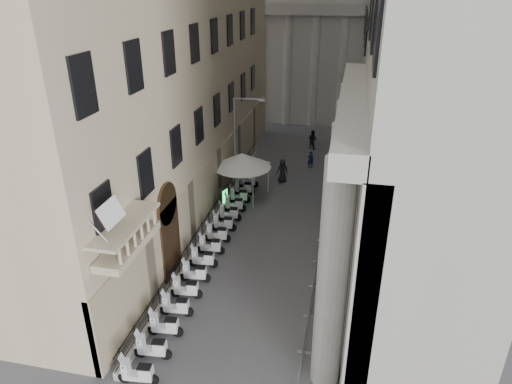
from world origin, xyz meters
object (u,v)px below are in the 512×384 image
at_px(scooter_0, 140,383).
at_px(security_tent, 240,159).
at_px(info_kiosk, 224,198).
at_px(pedestrian_b, 312,139).
at_px(pedestrian_a, 310,160).
at_px(street_lamp, 238,137).

distance_m(scooter_0, security_tent, 19.23).
relative_size(info_kiosk, pedestrian_b, 0.90).
xyz_separation_m(security_tent, info_kiosk, (-0.59, -2.68, -2.10)).
distance_m(scooter_0, pedestrian_a, 26.10).
distance_m(street_lamp, pedestrian_b, 12.51).
relative_size(info_kiosk, pedestrian_a, 1.10).
bearing_deg(scooter_0, street_lamp, -3.60).
height_order(security_tent, street_lamp, street_lamp).
distance_m(scooter_0, pedestrian_b, 31.22).
distance_m(info_kiosk, pedestrian_b, 15.46).
distance_m(security_tent, pedestrian_b, 12.90).
bearing_deg(pedestrian_a, street_lamp, 28.24).
bearing_deg(info_kiosk, pedestrian_a, 77.89).
relative_size(scooter_0, info_kiosk, 0.87).
bearing_deg(scooter_0, pedestrian_a, -15.39).
bearing_deg(street_lamp, pedestrian_b, 66.08).
distance_m(info_kiosk, pedestrian_a, 10.83).
height_order(info_kiosk, pedestrian_b, pedestrian_b).
xyz_separation_m(scooter_0, pedestrian_b, (4.18, 30.92, 0.95)).
xyz_separation_m(security_tent, pedestrian_b, (4.47, 11.93, -2.02)).
relative_size(security_tent, pedestrian_b, 2.30).
bearing_deg(pedestrian_a, scooter_0, 59.86).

